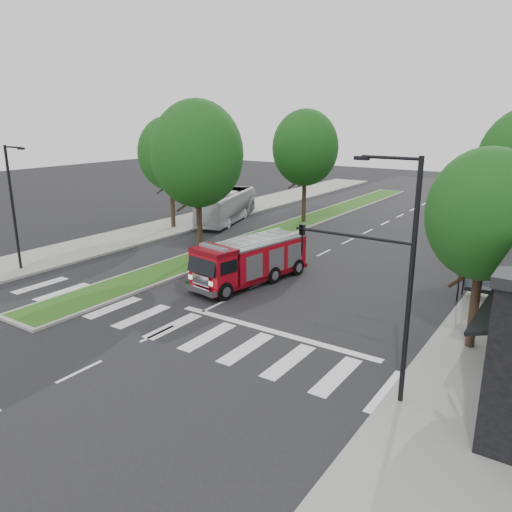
{
  "coord_description": "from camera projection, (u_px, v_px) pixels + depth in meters",
  "views": [
    {
      "loc": [
        14.64,
        -18.06,
        9.08
      ],
      "look_at": [
        0.15,
        3.41,
        1.8
      ],
      "focal_mm": 35.0,
      "sensor_mm": 36.0,
      "label": 1
    }
  ],
  "objects": [
    {
      "name": "median",
      "position": [
        292.0,
        226.0,
        42.33
      ],
      "size": [
        3.0,
        50.0,
        0.15
      ],
      "color": "gray",
      "rests_on": "ground"
    },
    {
      "name": "tree_median_near",
      "position": [
        197.0,
        154.0,
        30.93
      ],
      "size": [
        5.8,
        5.8,
        10.16
      ],
      "color": "black",
      "rests_on": "ground"
    },
    {
      "name": "fire_engine",
      "position": [
        250.0,
        261.0,
        27.88
      ],
      "size": [
        3.5,
        7.91,
        2.65
      ],
      "rotation": [
        0.0,
        0.0,
        -0.17
      ],
      "color": "#65050D",
      "rests_on": "ground"
    },
    {
      "name": "sidewalk_left",
      "position": [
        152.0,
        231.0,
        40.52
      ],
      "size": [
        5.0,
        80.0,
        0.15
      ],
      "primitive_type": "cube",
      "color": "gray",
      "rests_on": "ground"
    },
    {
      "name": "ground",
      "position": [
        215.0,
        306.0,
        24.75
      ],
      "size": [
        140.0,
        140.0,
        0.0
      ],
      "primitive_type": "plane",
      "color": "black",
      "rests_on": "ground"
    },
    {
      "name": "streetlight_right_near",
      "position": [
        383.0,
        263.0,
        15.52
      ],
      "size": [
        4.08,
        0.22,
        8.0
      ],
      "color": "black",
      "rests_on": "ground"
    },
    {
      "name": "streetlight_left_near",
      "position": [
        14.0,
        203.0,
        29.22
      ],
      "size": [
        1.9,
        0.2,
        7.5
      ],
      "color": "black",
      "rests_on": "ground"
    },
    {
      "name": "tree_right_near",
      "position": [
        486.0,
        215.0,
        18.67
      ],
      "size": [
        4.4,
        4.4,
        8.05
      ],
      "color": "black",
      "rests_on": "ground"
    },
    {
      "name": "tree_median_far",
      "position": [
        305.0,
        148.0,
        42.19
      ],
      "size": [
        5.6,
        5.6,
        9.72
      ],
      "color": "black",
      "rests_on": "ground"
    },
    {
      "name": "city_bus",
      "position": [
        227.0,
        206.0,
        44.21
      ],
      "size": [
        5.23,
        10.18,
        2.77
      ],
      "primitive_type": "imported",
      "rotation": [
        0.0,
        0.0,
        0.31
      ],
      "color": "silver",
      "rests_on": "ground"
    },
    {
      "name": "bus_shelter",
      "position": [
        494.0,
        264.0,
        24.67
      ],
      "size": [
        3.2,
        1.6,
        2.61
      ],
      "color": "black",
      "rests_on": "ground"
    },
    {
      "name": "tree_left_mid",
      "position": [
        170.0,
        154.0,
        40.2
      ],
      "size": [
        5.2,
        5.2,
        9.16
      ],
      "color": "black",
      "rests_on": "ground"
    }
  ]
}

